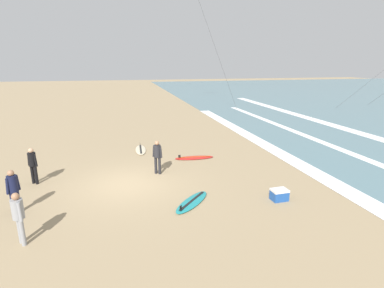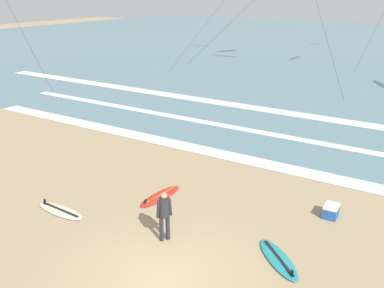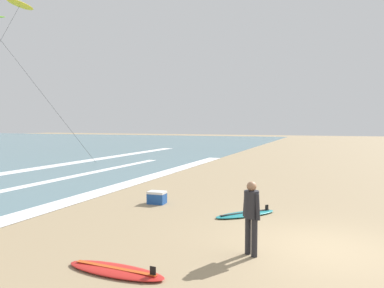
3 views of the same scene
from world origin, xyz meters
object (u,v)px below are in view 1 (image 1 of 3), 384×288
at_px(surfboard_near_water, 141,150).
at_px(surfboard_left_pile, 194,158).
at_px(surfer_right_near, 13,188).
at_px(surfer_mid_group, 33,163).
at_px(surfer_left_far, 157,154).
at_px(cooler_box, 279,195).
at_px(surfer_background_far, 18,214).
at_px(surfboard_foreground_flat, 192,202).

bearing_deg(surfboard_near_water, surfboard_left_pile, 50.85).
height_order(surfer_right_near, surfboard_left_pile, surfer_right_near).
height_order(surfer_mid_group, surfer_left_far, same).
height_order(surfer_left_far, cooler_box, surfer_left_far).
xyz_separation_m(surfer_right_near, surfboard_near_water, (-6.74, 4.72, -0.91)).
bearing_deg(surfboard_near_water, surfer_right_near, -35.02).
bearing_deg(cooler_box, surfer_background_far, -84.42).
relative_size(surfer_left_far, surfer_right_near, 1.00).
bearing_deg(surfer_mid_group, surfer_left_far, 89.48).
height_order(surfer_right_near, surfboard_near_water, surfer_right_near).
bearing_deg(cooler_box, surfer_mid_group, -112.48).
height_order(surfer_left_far, surfer_background_far, same).
bearing_deg(cooler_box, surfer_right_near, -97.17).
height_order(surfboard_left_pile, surfboard_foreground_flat, same).
bearing_deg(surfboard_foreground_flat, surfer_left_far, -165.58).
relative_size(surfer_mid_group, surfer_background_far, 1.00).
height_order(surfer_background_far, surfboard_foreground_flat, surfer_background_far).
xyz_separation_m(surfboard_foreground_flat, cooler_box, (0.53, 3.29, 0.18)).
xyz_separation_m(surfer_right_near, surfboard_left_pile, (-4.51, 7.46, -0.91)).
bearing_deg(surfboard_left_pile, surfer_background_far, -45.83).
bearing_deg(surfboard_left_pile, surfboard_near_water, -129.15).
bearing_deg(surfer_right_near, cooler_box, 82.83).
bearing_deg(surfer_background_far, surfer_left_far, 136.27).
xyz_separation_m(surfer_right_near, surfer_background_far, (2.03, 0.73, 0.00)).
height_order(surfer_mid_group, surfboard_left_pile, surfer_mid_group).
bearing_deg(surfboard_foreground_flat, surfer_mid_group, -118.70).
height_order(surfboard_left_pile, cooler_box, cooler_box).
distance_m(surfer_right_near, surfboard_left_pile, 8.77).
xyz_separation_m(surfer_right_near, cooler_box, (1.18, 9.39, -0.74)).
distance_m(surfboard_left_pile, cooler_box, 6.01).
bearing_deg(surfboard_near_water, surfer_left_far, 7.29).
bearing_deg(surfer_left_far, surfer_right_near, -62.87).
distance_m(surfer_right_near, cooler_box, 9.49).
height_order(surfer_mid_group, surfboard_near_water, surfer_mid_group).
distance_m(surfer_mid_group, surfboard_near_water, 6.32).
relative_size(surfer_left_far, surfer_background_far, 1.00).
height_order(surfer_right_near, surfboard_foreground_flat, surfer_right_near).
height_order(surfer_mid_group, surfboard_foreground_flat, surfer_mid_group).
distance_m(surfer_left_far, surfboard_near_water, 4.19).
xyz_separation_m(surfer_right_near, surfboard_foreground_flat, (0.65, 6.10, -0.91)).
xyz_separation_m(surfer_mid_group, surfer_left_far, (0.05, 5.32, 0.00)).
bearing_deg(surfer_mid_group, surfboard_left_pile, 103.26).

